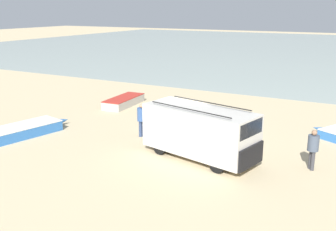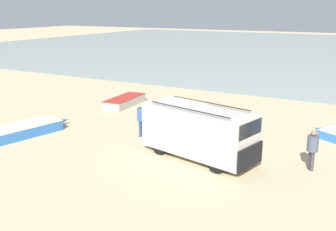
{
  "view_description": "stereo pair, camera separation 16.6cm",
  "coord_description": "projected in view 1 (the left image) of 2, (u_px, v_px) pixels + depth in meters",
  "views": [
    {
      "loc": [
        8.26,
        -17.67,
        6.69
      ],
      "look_at": [
        -1.57,
        0.52,
        1.0
      ],
      "focal_mm": 42.0,
      "sensor_mm": 36.0,
      "label": 1
    },
    {
      "loc": [
        8.4,
        -17.59,
        6.69
      ],
      "look_at": [
        -1.57,
        0.52,
        1.0
      ],
      "focal_mm": 42.0,
      "sensor_mm": 36.0,
      "label": 2
    }
  ],
  "objects": [
    {
      "name": "fisherman_0",
      "position": [
        313.0,
        146.0,
        16.54
      ],
      "size": [
        0.46,
        0.46,
        1.76
      ],
      "rotation": [
        0.0,
        0.0,
        3.81
      ],
      "color": "#38383D",
      "rests_on": "ground_plane"
    },
    {
      "name": "fishing_rowboat_1",
      "position": [
        125.0,
        101.0,
        27.86
      ],
      "size": [
        1.63,
        4.53,
        0.59
      ],
      "rotation": [
        0.0,
        0.0,
        1.64
      ],
      "color": "#ADA89E",
      "rests_on": "ground_plane"
    },
    {
      "name": "fishing_rowboat_0",
      "position": [
        22.0,
        130.0,
        21.18
      ],
      "size": [
        2.54,
        5.39,
        0.58
      ],
      "rotation": [
        0.0,
        0.0,
        1.35
      ],
      "color": "#2D66AD",
      "rests_on": "ground_plane"
    },
    {
      "name": "parked_van",
      "position": [
        200.0,
        131.0,
        17.81
      ],
      "size": [
        5.68,
        3.16,
        2.47
      ],
      "rotation": [
        0.0,
        0.0,
        6.05
      ],
      "color": "beige",
      "rests_on": "ground_plane"
    },
    {
      "name": "sea_water",
      "position": [
        325.0,
        50.0,
        64.66
      ],
      "size": [
        120.0,
        80.0,
        0.01
      ],
      "primitive_type": "cube",
      "color": "#99A89E",
      "rests_on": "ground_plane"
    },
    {
      "name": "ground_plane",
      "position": [
        190.0,
        140.0,
        20.55
      ],
      "size": [
        200.0,
        200.0,
        0.0
      ],
      "primitive_type": "plane",
      "color": "tan"
    },
    {
      "name": "fisherman_1",
      "position": [
        142.0,
        117.0,
        20.84
      ],
      "size": [
        0.48,
        0.48,
        1.82
      ],
      "rotation": [
        0.0,
        0.0,
        5.78
      ],
      "color": "navy",
      "rests_on": "ground_plane"
    }
  ]
}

